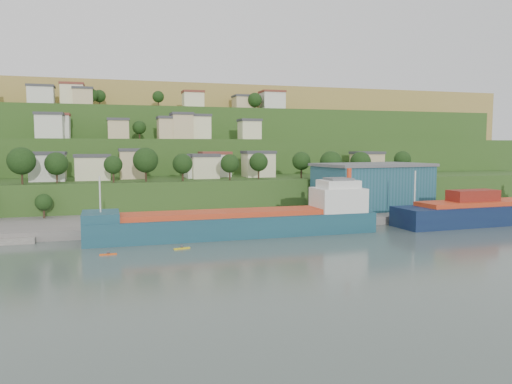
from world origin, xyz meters
name	(u,v)px	position (x,y,z in m)	size (l,w,h in m)	color
ground	(219,247)	(0.00, 0.00, 0.00)	(500.00, 500.00, 0.00)	#404E48
quay	(271,222)	(20.00, 28.00, 0.00)	(220.00, 26.00, 4.00)	slate
hillside	(150,184)	(-0.02, 168.71, 0.07)	(360.00, 211.24, 96.00)	#284719
cargo_ship_near	(245,224)	(8.09, 10.27, 2.61)	(63.64, 10.37, 16.35)	#143C4B
warehouse	(372,186)	(51.16, 31.00, 8.43)	(33.10, 22.66, 12.80)	#1D4F58
kayak_orange	(108,254)	(-20.86, -1.68, 0.22)	(3.06, 0.65, 0.76)	#DE4D13
kayak_yellow	(182,248)	(-7.30, -0.28, 0.23)	(3.23, 1.20, 0.80)	gold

